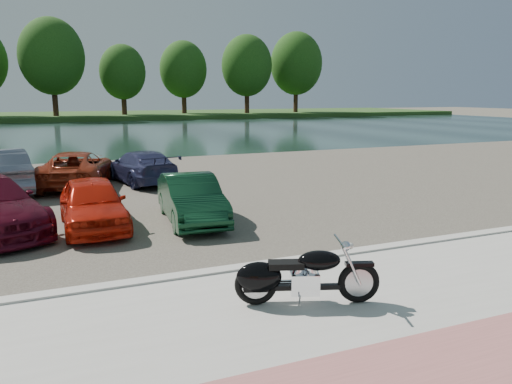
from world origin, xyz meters
TOP-DOWN VIEW (x-y plane):
  - ground at (0.00, 0.00)m, footprint 200.00×200.00m
  - promenade at (0.00, -1.00)m, footprint 60.00×6.00m
  - pink_path at (0.00, -2.50)m, footprint 60.00×2.00m
  - kerb at (0.00, 2.00)m, footprint 60.00×0.30m
  - parking_lot at (0.00, 11.00)m, footprint 60.00×18.00m
  - river at (0.00, 40.00)m, footprint 120.00×40.00m
  - far_bank at (0.00, 72.00)m, footprint 120.00×24.00m
  - far_trees at (4.36, 65.79)m, footprint 70.25×10.68m
  - motorcycle at (-0.97, 0.11)m, footprint 2.25×1.07m
  - car_4 at (-3.47, 6.39)m, footprint 1.56×3.80m
  - car_5 at (-0.99, 6.07)m, footprint 1.62×3.90m
  - car_10 at (-3.50, 12.76)m, footprint 3.23×5.11m
  - car_11 at (-1.14, 12.65)m, footprint 2.46×4.55m

SIDE VIEW (x-z plane):
  - ground at x=0.00m, z-range 0.00..0.00m
  - river at x=0.00m, z-range 0.00..0.00m
  - parking_lot at x=0.00m, z-range 0.00..0.04m
  - promenade at x=0.00m, z-range 0.00..0.10m
  - kerb at x=0.00m, z-range 0.00..0.14m
  - pink_path at x=0.00m, z-range 0.10..0.11m
  - far_bank at x=0.00m, z-range 0.00..0.60m
  - motorcycle at x=-0.97m, z-range 0.04..1.09m
  - car_11 at x=-1.14m, z-range 0.04..1.29m
  - car_5 at x=-0.99m, z-range 0.04..1.30m
  - car_4 at x=-3.47m, z-range 0.04..1.33m
  - car_10 at x=-3.50m, z-range 0.04..1.36m
  - far_trees at x=4.36m, z-range 1.23..13.75m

